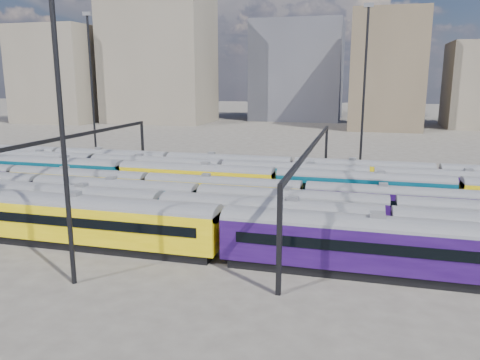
% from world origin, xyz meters
% --- Properties ---
extents(ground, '(500.00, 500.00, 0.00)m').
position_xyz_m(ground, '(0.00, 0.00, 0.00)').
color(ground, '#46413B').
rests_on(ground, ground).
extents(rake_0, '(114.26, 3.34, 5.65)m').
position_xyz_m(rake_0, '(-7.13, -15.00, 2.97)').
color(rake_0, black).
rests_on(rake_0, ground).
extents(rake_1, '(124.29, 3.03, 5.10)m').
position_xyz_m(rake_1, '(17.62, -10.00, 2.68)').
color(rake_1, black).
rests_on(rake_1, ground).
extents(rake_2, '(116.77, 2.85, 4.79)m').
position_xyz_m(rake_2, '(-20.85, -5.00, 2.51)').
color(rake_2, black).
rests_on(rake_2, ground).
extents(rake_3, '(93.14, 2.73, 4.58)m').
position_xyz_m(rake_3, '(-0.16, 0.00, 2.41)').
color(rake_3, black).
rests_on(rake_3, ground).
extents(rake_4, '(123.41, 3.01, 5.07)m').
position_xyz_m(rake_4, '(5.15, 5.00, 2.66)').
color(rake_4, black).
rests_on(rake_4, ground).
extents(rake_5, '(98.09, 2.87, 4.83)m').
position_xyz_m(rake_5, '(6.67, 10.00, 2.54)').
color(rake_5, black).
rests_on(rake_5, ground).
extents(rake_6, '(114.35, 2.79, 4.69)m').
position_xyz_m(rake_6, '(5.83, 15.00, 2.46)').
color(rake_6, black).
rests_on(rake_6, ground).
extents(gantry_1, '(0.35, 40.35, 8.03)m').
position_xyz_m(gantry_1, '(-20.00, 0.00, 6.79)').
color(gantry_1, black).
rests_on(gantry_1, ground).
extents(gantry_2, '(0.35, 40.35, 8.03)m').
position_xyz_m(gantry_2, '(10.00, 0.00, 6.79)').
color(gantry_2, black).
rests_on(gantry_2, ground).
extents(mast_1, '(1.40, 0.50, 25.60)m').
position_xyz_m(mast_1, '(-30.00, 22.00, 13.97)').
color(mast_1, black).
rests_on(mast_1, ground).
extents(mast_2, '(1.40, 0.50, 25.60)m').
position_xyz_m(mast_2, '(-5.00, -22.00, 13.97)').
color(mast_2, black).
rests_on(mast_2, ground).
extents(mast_3, '(1.40, 0.50, 25.60)m').
position_xyz_m(mast_3, '(15.00, 24.00, 13.97)').
color(mast_3, black).
rests_on(mast_3, ground).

